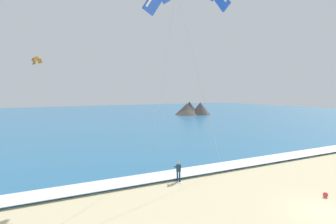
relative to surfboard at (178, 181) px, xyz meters
name	(u,v)px	position (x,y,z in m)	size (l,w,h in m)	color
ground_plane	(329,214)	(4.67, -10.05, -0.03)	(200.00, 200.00, 0.00)	beige
sea	(75,118)	(4.67, 60.48, 0.07)	(200.00, 120.00, 0.20)	teal
surf_foam	(213,168)	(4.67, 1.48, 0.19)	(200.00, 2.53, 0.04)	white
surfboard	(178,181)	(0.00, 0.00, 0.00)	(0.67, 1.45, 0.09)	white
kitesurfer	(178,170)	(0.00, 0.02, 0.91)	(0.58, 0.58, 1.69)	#143347
kite_distant	(36,60)	(-6.90, 36.81, 12.90)	(1.48, 3.87, 1.41)	orange
headland_right	(191,109)	(37.58, 54.44, 1.78)	(11.31, 9.12, 4.11)	#56514C
beach_ball	(325,195)	(7.17, -8.22, 0.15)	(0.36, 0.36, 0.36)	red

